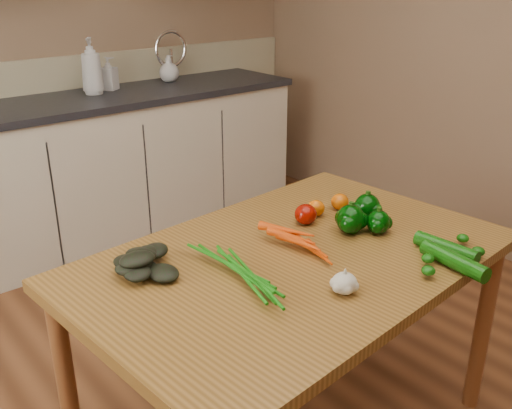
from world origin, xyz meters
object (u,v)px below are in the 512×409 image
Objects in this scene: table at (293,277)px; tomato_b at (316,208)px; soap_bottle_b at (108,73)px; soap_bottle_c at (169,69)px; garlic_bulb at (344,283)px; pepper_c at (378,222)px; pepper_b at (367,207)px; tomato_a at (306,214)px; zucchini_a at (446,248)px; zucchini_b at (454,261)px; carrot_bunch at (280,249)px; pepper_a at (351,219)px; soap_bottle_a at (91,66)px; tomato_c at (340,202)px; leafy_greens at (153,258)px.

tomato_b reaches higher than table.
soap_bottle_b is 0.43m from soap_bottle_c.
table is 0.29m from garlic_bulb.
pepper_b is at bearing 58.95° from pepper_c.
zucchini_a is (0.17, -0.46, -0.01)m from tomato_a.
zucchini_b reaches higher than table.
soap_bottle_b is at bearing 72.79° from carrot_bunch.
carrot_bunch reaches higher than zucchini_b.
zucchini_a is at bearing -70.80° from pepper_a.
pepper_c is at bearing -57.04° from tomato_a.
soap_bottle_b is (0.13, 0.06, -0.06)m from soap_bottle_a.
soap_bottle_b is 1.96m from tomato_c.
pepper_a reaches higher than tomato_c.
zucchini_b is at bearing -77.30° from tomato_a.
carrot_bunch is 0.39m from leafy_greens.
pepper_b is (0.45, 0.30, 0.02)m from garlic_bulb.
tomato_a is (0.25, 0.41, 0.01)m from garlic_bulb.
soap_bottle_a is at bearing 91.97° from zucchini_a.
pepper_c is at bearing -103.49° from tomato_c.
soap_bottle_b is 1.18× the size of soap_bottle_c.
leafy_greens is at bearing -152.12° from soap_bottle_c.
soap_bottle_b is 1.96m from tomato_b.
pepper_a reaches higher than carrot_bunch.
leafy_greens is at bearing -149.36° from soap_bottle_b.
soap_bottle_b reaches higher than table.
tomato_c is (0.05, 0.23, -0.01)m from pepper_c.
leafy_greens is 2.47× the size of tomato_a.
soap_bottle_a is 1.64× the size of leafy_greens.
soap_bottle_c is 2.50× the size of tomato_c.
pepper_a is at bearing 109.20° from zucchini_a.
table is at bearing -157.39° from tomato_c.
zucchini_a is (0.04, -0.24, -0.02)m from pepper_c.
zucchini_a is (0.08, -2.36, -0.29)m from soap_bottle_a.
garlic_bulb is 0.43m from pepper_c.
pepper_b reaches higher than pepper_c.
zucchini_a is at bearing -32.39° from leafy_greens.
table is 6.93× the size of zucchini_a.
zucchini_b is (0.31, -0.38, 0.11)m from table.
carrot_bunch is 0.29m from tomato_a.
tomato_a is at bearing -58.74° from soap_bottle_a.
pepper_b is 1.45× the size of tomato_b.
tomato_c is at bearing -7.26° from tomato_b.
soap_bottle_b is 0.87× the size of zucchini_b.
leafy_greens is 2.42× the size of pepper_c.
tomato_a reaches higher than table.
leafy_greens is 2.09× the size of pepper_b.
soap_bottle_c is (0.85, 2.12, 0.32)m from table.
soap_bottle_c reaches higher than zucchini_b.
soap_bottle_c is 2.04m from tomato_b.
pepper_b reaches higher than garlic_bulb.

